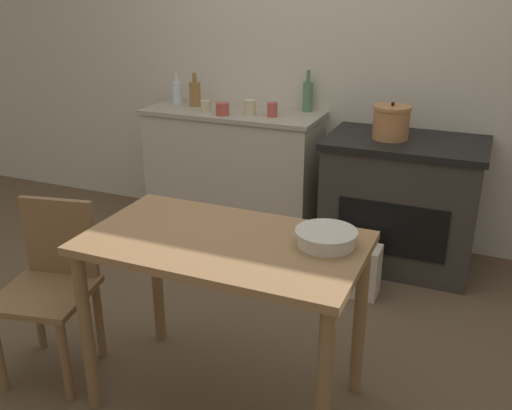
# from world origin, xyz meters

# --- Properties ---
(ground_plane) EXTENTS (14.00, 14.00, 0.00)m
(ground_plane) POSITION_xyz_m (0.00, 0.00, 0.00)
(ground_plane) COLOR brown
(wall_back) EXTENTS (8.00, 0.07, 2.55)m
(wall_back) POSITION_xyz_m (0.00, 1.58, 1.27)
(wall_back) COLOR beige
(wall_back) RESTS_ON ground_plane
(counter_cabinet) EXTENTS (1.26, 0.52, 0.91)m
(counter_cabinet) POSITION_xyz_m (-0.54, 1.30, 0.45)
(counter_cabinet) COLOR beige
(counter_cabinet) RESTS_ON ground_plane
(stove) EXTENTS (0.98, 0.66, 0.84)m
(stove) POSITION_xyz_m (0.68, 1.24, 0.42)
(stove) COLOR #38332D
(stove) RESTS_ON ground_plane
(work_table) EXTENTS (1.14, 0.65, 0.79)m
(work_table) POSITION_xyz_m (0.22, -0.42, 0.67)
(work_table) COLOR #997047
(work_table) RESTS_ON ground_plane
(chair) EXTENTS (0.47, 0.47, 0.83)m
(chair) POSITION_xyz_m (-0.63, -0.52, 0.45)
(chair) COLOR olive
(chair) RESTS_ON ground_plane
(flour_sack) EXTENTS (0.25, 0.18, 0.31)m
(flour_sack) POSITION_xyz_m (0.55, 0.72, 0.16)
(flour_sack) COLOR beige
(flour_sack) RESTS_ON ground_plane
(stock_pot) EXTENTS (0.23, 0.23, 0.23)m
(stock_pot) POSITION_xyz_m (0.58, 1.21, 0.95)
(stock_pot) COLOR #B77A47
(stock_pot) RESTS_ON stove
(mixing_bowl_large) EXTENTS (0.25, 0.25, 0.06)m
(mixing_bowl_large) POSITION_xyz_m (0.62, -0.31, 0.83)
(mixing_bowl_large) COLOR silver
(mixing_bowl_large) RESTS_ON work_table
(bottle_far_left) EXTENTS (0.07, 0.07, 0.29)m
(bottle_far_left) POSITION_xyz_m (-0.05, 1.48, 1.02)
(bottle_far_left) COLOR #517F5B
(bottle_far_left) RESTS_ON counter_cabinet
(bottle_left) EXTENTS (0.08, 0.08, 0.24)m
(bottle_left) POSITION_xyz_m (-0.86, 1.33, 1.00)
(bottle_left) COLOR olive
(bottle_left) RESTS_ON counter_cabinet
(bottle_mid_left) EXTENTS (0.08, 0.08, 0.22)m
(bottle_mid_left) POSITION_xyz_m (-1.03, 1.37, 0.99)
(bottle_mid_left) COLOR silver
(bottle_mid_left) RESTS_ON counter_cabinet
(cup_center_left) EXTENTS (0.09, 0.09, 0.08)m
(cup_center_left) POSITION_xyz_m (-0.54, 1.14, 0.95)
(cup_center_left) COLOR #B74C42
(cup_center_left) RESTS_ON counter_cabinet
(cup_center) EXTENTS (0.07, 0.07, 0.10)m
(cup_center) POSITION_xyz_m (-0.37, 1.21, 0.96)
(cup_center) COLOR beige
(cup_center) RESTS_ON counter_cabinet
(cup_center_right) EXTENTS (0.07, 0.07, 0.08)m
(cup_center_right) POSITION_xyz_m (-0.70, 1.20, 0.94)
(cup_center_right) COLOR beige
(cup_center_right) RESTS_ON counter_cabinet
(cup_mid_right) EXTENTS (0.07, 0.07, 0.09)m
(cup_mid_right) POSITION_xyz_m (-0.22, 1.24, 0.95)
(cup_mid_right) COLOR #B74C42
(cup_mid_right) RESTS_ON counter_cabinet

